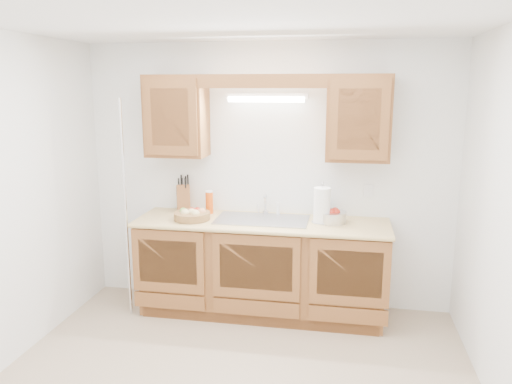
% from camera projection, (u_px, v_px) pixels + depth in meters
% --- Properties ---
extents(room, '(3.52, 3.50, 2.50)m').
position_uv_depth(room, '(232.00, 216.00, 3.32)').
color(room, tan).
rests_on(room, ground).
extents(base_cabinets, '(2.20, 0.60, 0.86)m').
position_uv_depth(base_cabinets, '(262.00, 268.00, 4.64)').
color(base_cabinets, brown).
rests_on(base_cabinets, ground).
extents(countertop, '(2.30, 0.63, 0.04)m').
position_uv_depth(countertop, '(262.00, 223.00, 4.54)').
color(countertop, tan).
rests_on(countertop, base_cabinets).
extents(upper_cabinet_left, '(0.55, 0.33, 0.75)m').
position_uv_depth(upper_cabinet_left, '(177.00, 116.00, 4.63)').
color(upper_cabinet_left, brown).
rests_on(upper_cabinet_left, room).
extents(upper_cabinet_right, '(0.55, 0.33, 0.75)m').
position_uv_depth(upper_cabinet_right, '(359.00, 118.00, 4.34)').
color(upper_cabinet_right, brown).
rests_on(upper_cabinet_right, room).
extents(valance, '(2.20, 0.05, 0.12)m').
position_uv_depth(valance, '(262.00, 81.00, 4.28)').
color(valance, brown).
rests_on(valance, room).
extents(fluorescent_fixture, '(0.76, 0.08, 0.08)m').
position_uv_depth(fluorescent_fixture, '(266.00, 97.00, 4.53)').
color(fluorescent_fixture, white).
rests_on(fluorescent_fixture, room).
extents(sink, '(0.84, 0.46, 0.36)m').
position_uv_depth(sink, '(262.00, 228.00, 4.57)').
color(sink, '#9E9EA3').
rests_on(sink, countertop).
extents(wire_shelf_pole, '(0.03, 0.03, 2.00)m').
position_uv_depth(wire_shelf_pole, '(126.00, 211.00, 4.48)').
color(wire_shelf_pole, silver).
rests_on(wire_shelf_pole, ground).
extents(outlet_plate, '(0.08, 0.01, 0.12)m').
position_uv_depth(outlet_plate, '(368.00, 191.00, 4.61)').
color(outlet_plate, white).
rests_on(outlet_plate, room).
extents(fruit_basket, '(0.34, 0.34, 0.10)m').
position_uv_depth(fruit_basket, '(192.00, 215.00, 4.56)').
color(fruit_basket, olive).
rests_on(fruit_basket, countertop).
extents(knife_block, '(0.19, 0.24, 0.36)m').
position_uv_depth(knife_block, '(183.00, 197.00, 4.88)').
color(knife_block, brown).
rests_on(knife_block, countertop).
extents(orange_canister, '(0.09, 0.09, 0.22)m').
position_uv_depth(orange_canister, '(209.00, 202.00, 4.78)').
color(orange_canister, '#DF4D0C').
rests_on(orange_canister, countertop).
extents(soap_bottle, '(0.12, 0.12, 0.21)m').
position_uv_depth(soap_bottle, '(323.00, 207.00, 4.61)').
color(soap_bottle, blue).
rests_on(soap_bottle, countertop).
extents(sponge, '(0.09, 0.06, 0.02)m').
position_uv_depth(sponge, '(323.00, 216.00, 4.68)').
color(sponge, '#CC333F').
rests_on(sponge, countertop).
extents(paper_towel, '(0.18, 0.18, 0.38)m').
position_uv_depth(paper_towel, '(322.00, 206.00, 4.42)').
color(paper_towel, silver).
rests_on(paper_towel, countertop).
extents(apple_bowl, '(0.34, 0.34, 0.14)m').
position_uv_depth(apple_bowl, '(332.00, 216.00, 4.46)').
color(apple_bowl, silver).
rests_on(apple_bowl, countertop).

